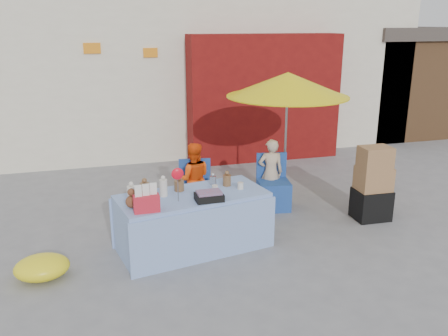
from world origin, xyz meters
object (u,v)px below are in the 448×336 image
object	(u,v)px
market_table	(192,221)
vendor_beige	(271,173)
chair_right	(273,193)
umbrella	(288,85)
box_stack	(373,186)
vendor_orange	(193,179)
chair_left	(196,200)

from	to	relation	value
market_table	vendor_beige	size ratio (longest dim) A/B	1.89
chair_right	umbrella	bearing A→B (deg)	53.36
market_table	box_stack	size ratio (longest dim) A/B	1.84
vendor_orange	vendor_beige	xyz separation A→B (m)	(1.25, 0.00, -0.01)
umbrella	chair_left	bearing A→B (deg)	-169.58
chair_right	vendor_beige	bearing A→B (deg)	100.75
vendor_beige	umbrella	xyz separation A→B (m)	(0.30, 0.15, 1.35)
vendor_orange	umbrella	distance (m)	2.05
chair_right	umbrella	size ratio (longest dim) A/B	0.41
vendor_orange	box_stack	xyz separation A→B (m)	(2.49, -0.94, -0.04)
vendor_orange	vendor_beige	bearing A→B (deg)	-170.37
market_table	vendor_beige	world-z (taller)	market_table
umbrella	vendor_beige	bearing A→B (deg)	-153.43
chair_right	vendor_orange	distance (m)	1.30
market_table	box_stack	bearing A→B (deg)	-6.40
chair_left	vendor_orange	world-z (taller)	vendor_orange
market_table	vendor_orange	size ratio (longest dim) A/B	1.84
vendor_orange	chair_right	bearing A→B (deg)	-176.50
vendor_beige	box_stack	size ratio (longest dim) A/B	0.98
chair_right	box_stack	distance (m)	1.50
chair_right	vendor_beige	distance (m)	0.32
box_stack	chair_left	bearing A→B (deg)	162.08
chair_right	umbrella	world-z (taller)	umbrella
chair_right	vendor_orange	bearing A→B (deg)	-176.50
market_table	vendor_orange	world-z (taller)	market_table
vendor_orange	umbrella	xyz separation A→B (m)	(1.55, 0.15, 1.33)
chair_right	vendor_orange	size ratio (longest dim) A/B	0.76
market_table	box_stack	world-z (taller)	market_table
chair_right	box_stack	size ratio (longest dim) A/B	0.76
chair_left	box_stack	size ratio (longest dim) A/B	0.76
chair_left	vendor_beige	xyz separation A→B (m)	(1.25, 0.13, 0.29)
chair_left	vendor_beige	bearing A→B (deg)	15.78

